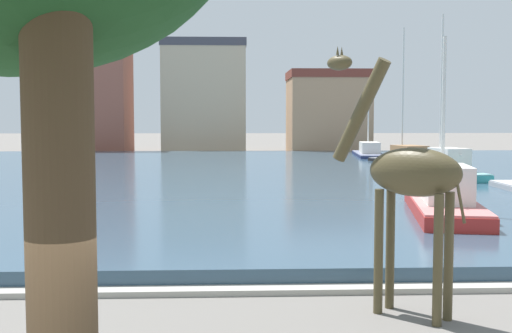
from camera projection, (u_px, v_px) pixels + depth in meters
harbor_water at (197, 176)px, 37.12m from camera, size 81.17×48.38×0.42m
quay_edge_coping at (140, 292)px, 12.78m from camera, size 81.17×0.50×0.12m
giraffe_statue at (407, 177)px, 11.29m from camera, size 2.26×2.14×4.77m
sailboat_red at (442, 205)px, 21.07m from camera, size 3.36×8.33×6.06m
sailboat_teal at (440, 173)px, 33.57m from camera, size 3.00×6.98×8.73m
sailboat_navy at (368, 154)px, 53.50m from camera, size 3.00×9.81×6.36m
sailboat_black at (402, 161)px, 44.39m from camera, size 3.89×8.15×9.55m
townhouse_wide_warehouse at (97, 90)px, 64.94m from camera, size 6.47×7.06×12.47m
townhouse_corner_house at (204, 96)px, 66.47m from camera, size 8.53×5.35×11.39m
townhouse_end_terrace at (328, 112)px, 64.49m from camera, size 7.84×6.92×8.12m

